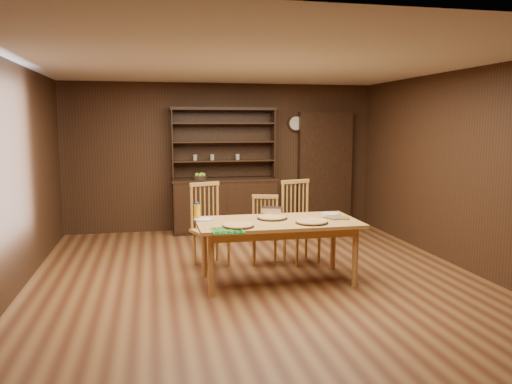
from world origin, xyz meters
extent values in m
plane|color=brown|center=(0.00, 0.00, 0.00)|extent=(6.00, 6.00, 0.00)
plane|color=silver|center=(0.00, 0.00, 2.60)|extent=(6.00, 6.00, 0.00)
plane|color=#331F10|center=(0.00, 3.00, 1.30)|extent=(5.50, 0.00, 5.50)
plane|color=#331F10|center=(0.00, -3.00, 1.30)|extent=(5.50, 0.00, 5.50)
plane|color=#331F10|center=(-2.75, 0.00, 1.30)|extent=(0.00, 6.00, 6.00)
plane|color=#331F10|center=(2.75, 0.00, 1.30)|extent=(0.00, 6.00, 6.00)
cube|color=black|center=(0.00, 2.74, 0.45)|extent=(1.80, 0.50, 0.90)
cube|color=black|center=(0.00, 2.74, 0.92)|extent=(1.84, 0.52, 0.04)
cube|color=black|center=(0.00, 2.97, 1.55)|extent=(1.80, 0.02, 1.20)
cube|color=black|center=(-0.89, 2.82, 1.55)|extent=(0.02, 0.32, 1.20)
cube|color=black|center=(0.89, 2.82, 1.55)|extent=(0.02, 0.32, 1.20)
cube|color=black|center=(0.00, 2.82, 2.15)|extent=(1.84, 0.34, 0.05)
cylinder|color=gray|center=(-0.50, 2.82, 1.31)|extent=(0.07, 0.07, 0.10)
cylinder|color=gray|center=(-0.20, 2.82, 1.31)|extent=(0.07, 0.07, 0.10)
cube|color=black|center=(1.90, 2.90, 1.05)|extent=(1.00, 0.18, 2.10)
cylinder|color=black|center=(1.35, 2.96, 1.90)|extent=(0.30, 0.04, 0.30)
cylinder|color=beige|center=(1.35, 2.94, 1.90)|extent=(0.24, 0.01, 0.24)
cube|color=#C68F44|center=(0.21, -0.19, 0.73)|extent=(1.92, 0.96, 0.04)
cylinder|color=#C68F44|center=(-0.63, -0.56, 0.35)|extent=(0.07, 0.07, 0.71)
cylinder|color=#C68F44|center=(-0.63, 0.17, 0.35)|extent=(0.07, 0.07, 0.71)
cylinder|color=#C68F44|center=(1.06, -0.56, 0.35)|extent=(0.07, 0.07, 0.71)
cylinder|color=#C68F44|center=(1.06, 0.17, 0.35)|extent=(0.07, 0.07, 0.71)
cube|color=#C79044|center=(-0.48, 0.65, 0.47)|extent=(0.58, 0.57, 0.04)
cylinder|color=#C79044|center=(-0.59, 0.44, 0.22)|extent=(0.04, 0.04, 0.45)
cylinder|color=#C79044|center=(-0.70, 0.75, 0.22)|extent=(0.04, 0.04, 0.45)
cylinder|color=#C79044|center=(-0.26, 0.56, 0.22)|extent=(0.04, 0.04, 0.45)
cylinder|color=#C79044|center=(-0.38, 0.87, 0.22)|extent=(0.04, 0.04, 0.45)
cube|color=#C79044|center=(-0.55, 0.83, 1.09)|extent=(0.42, 0.19, 0.05)
cube|color=#C79044|center=(0.23, 0.59, 0.39)|extent=(0.46, 0.45, 0.04)
cylinder|color=#C79044|center=(0.06, 0.49, 0.18)|extent=(0.03, 0.03, 0.37)
cylinder|color=#C79044|center=(0.13, 0.76, 0.18)|extent=(0.03, 0.03, 0.37)
cylinder|color=#C79044|center=(0.34, 0.42, 0.18)|extent=(0.03, 0.03, 0.37)
cylinder|color=#C79044|center=(0.41, 0.68, 0.18)|extent=(0.03, 0.03, 0.37)
cube|color=#C79044|center=(0.27, 0.74, 0.90)|extent=(0.36, 0.13, 0.05)
cube|color=#C79044|center=(0.75, 0.57, 0.47)|extent=(0.56, 0.54, 0.04)
cylinder|color=#C79044|center=(0.63, 0.37, 0.23)|extent=(0.04, 0.04, 0.45)
cylinder|color=#C79044|center=(0.54, 0.68, 0.23)|extent=(0.04, 0.04, 0.45)
cylinder|color=#C79044|center=(0.97, 0.46, 0.23)|extent=(0.04, 0.04, 0.45)
cylinder|color=#C79044|center=(0.88, 0.78, 0.23)|extent=(0.04, 0.04, 0.45)
cube|color=#C79044|center=(0.71, 0.75, 1.10)|extent=(0.43, 0.15, 0.05)
cylinder|color=black|center=(-0.31, -0.45, 0.76)|extent=(0.36, 0.36, 0.01)
cylinder|color=tan|center=(-0.31, -0.45, 0.77)|extent=(0.33, 0.33, 0.02)
torus|color=#C99448|center=(-0.31, -0.45, 0.77)|extent=(0.34, 0.34, 0.03)
cylinder|color=black|center=(0.57, -0.42, 0.76)|extent=(0.38, 0.38, 0.01)
cylinder|color=tan|center=(0.57, -0.42, 0.77)|extent=(0.35, 0.35, 0.02)
torus|color=#C99448|center=(0.57, -0.42, 0.77)|extent=(0.36, 0.36, 0.03)
cylinder|color=black|center=(0.18, -0.07, 0.76)|extent=(0.37, 0.37, 0.01)
cylinder|color=tan|center=(0.18, -0.07, 0.77)|extent=(0.33, 0.33, 0.02)
torus|color=#C99448|center=(0.18, -0.07, 0.77)|extent=(0.34, 0.34, 0.03)
cylinder|color=silver|center=(-0.65, 0.03, 0.76)|extent=(0.23, 0.23, 0.01)
torus|color=#3849A9|center=(-0.65, 0.03, 0.76)|extent=(0.23, 0.23, 0.01)
cylinder|color=silver|center=(0.97, 0.06, 0.76)|extent=(0.24, 0.24, 0.01)
torus|color=#3849A9|center=(0.97, 0.06, 0.76)|extent=(0.24, 0.24, 0.01)
cube|color=silver|center=(0.23, 0.17, 0.80)|extent=(0.30, 0.27, 0.10)
cylinder|color=#FFA80D|center=(-0.72, 0.09, 0.84)|extent=(0.07, 0.07, 0.18)
cylinder|color=#123F93|center=(-0.72, 0.09, 0.94)|extent=(0.04, 0.04, 0.03)
cube|color=maroon|center=(0.94, -0.19, 0.76)|extent=(0.27, 0.27, 0.02)
cube|color=maroon|center=(1.01, -0.20, 0.76)|extent=(0.26, 0.26, 0.02)
cylinder|color=black|center=(-0.43, 2.69, 0.97)|extent=(0.26, 0.26, 0.06)
sphere|color=#87A92D|center=(-0.48, 2.69, 1.02)|extent=(0.08, 0.08, 0.08)
sphere|color=#87A92D|center=(-0.40, 2.72, 1.02)|extent=(0.08, 0.08, 0.08)
sphere|color=#87A92D|center=(-0.43, 2.64, 1.02)|extent=(0.08, 0.08, 0.08)
sphere|color=#87A92D|center=(-0.37, 2.67, 1.02)|extent=(0.08, 0.08, 0.08)
camera|label=1|loc=(-1.24, -5.86, 1.91)|focal=35.00mm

